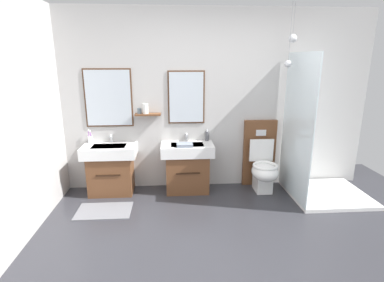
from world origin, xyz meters
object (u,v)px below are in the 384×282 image
toothbrush_cup (90,139)px  toilet (262,164)px  soap_dispenser (207,136)px  folded_hand_towel (185,145)px  vanity_sink_left (111,167)px  vanity_sink_right (187,166)px  shower_tray (316,170)px

toothbrush_cup → toilet: bearing=-3.7°
soap_dispenser → folded_hand_towel: 0.45m
vanity_sink_left → toothbrush_cup: size_ratio=3.65×
toilet → folded_hand_towel: 1.19m
vanity_sink_right → shower_tray: shower_tray is taller
soap_dispenser → folded_hand_towel: bearing=-140.2°
vanity_sink_left → soap_dispenser: size_ratio=4.24×
vanity_sink_right → toilet: 1.09m
toilet → folded_hand_towel: (-1.13, -0.11, 0.35)m
toilet → toothbrush_cup: size_ratio=4.94×
toilet → vanity_sink_left: bearing=179.6°
toothbrush_cup → shower_tray: 3.19m
folded_hand_towel → toilet: bearing=5.7°
soap_dispenser → vanity_sink_right: bearing=-152.3°
vanity_sink_right → shower_tray: 1.79m
vanity_sink_left → vanity_sink_right: 1.09m
vanity_sink_right → toothbrush_cup: (-1.38, 0.15, 0.38)m
shower_tray → toilet: bearing=155.3°
vanity_sink_left → toothbrush_cup: 0.50m
vanity_sink_left → toilet: (2.18, -0.01, -0.00)m
shower_tray → folded_hand_towel: bearing=173.8°
toothbrush_cup → folded_hand_towel: size_ratio=0.92×
vanity_sink_right → shower_tray: (1.76, -0.32, 0.01)m
vanity_sink_right → toothbrush_cup: bearing=173.9°
vanity_sink_left → shower_tray: size_ratio=0.38×
toilet → shower_tray: size_ratio=0.51×
vanity_sink_left → toilet: size_ratio=0.74×
vanity_sink_right → toilet: size_ratio=0.74×
vanity_sink_right → folded_hand_towel: 0.37m
vanity_sink_left → toothbrush_cup: toothbrush_cup is taller
toothbrush_cup → folded_hand_towel: bearing=-11.6°
vanity_sink_right → toilet: (1.09, -0.01, -0.00)m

